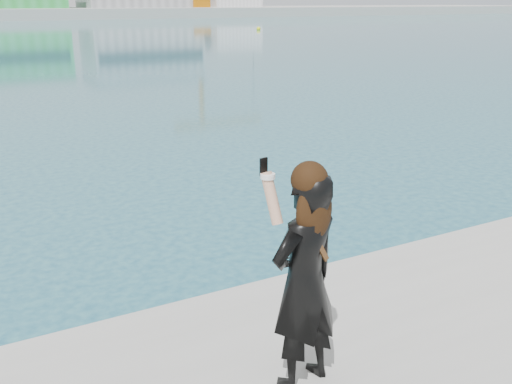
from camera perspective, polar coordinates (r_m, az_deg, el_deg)
buoy_near at (r=73.14m, az=0.25°, el=15.89°), size 0.50×0.50×0.50m
woman at (r=3.97m, az=4.88°, el=-8.36°), size 0.66×0.50×1.70m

